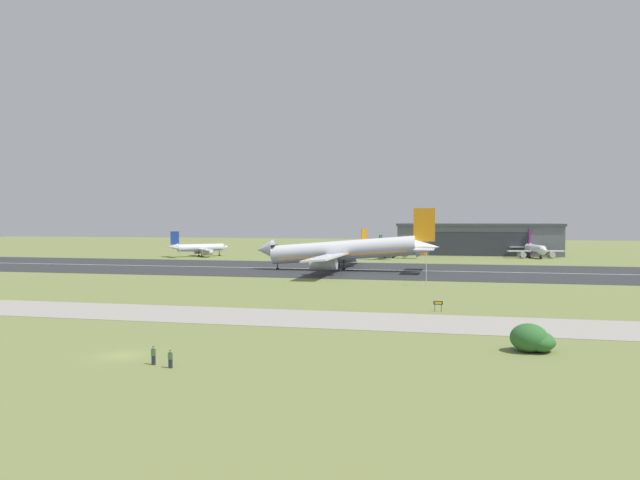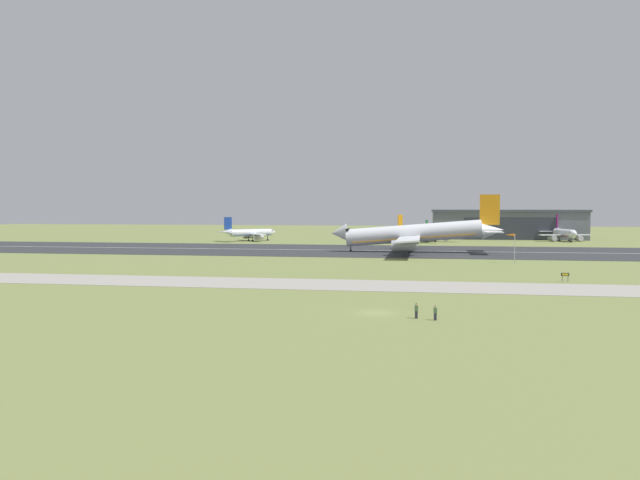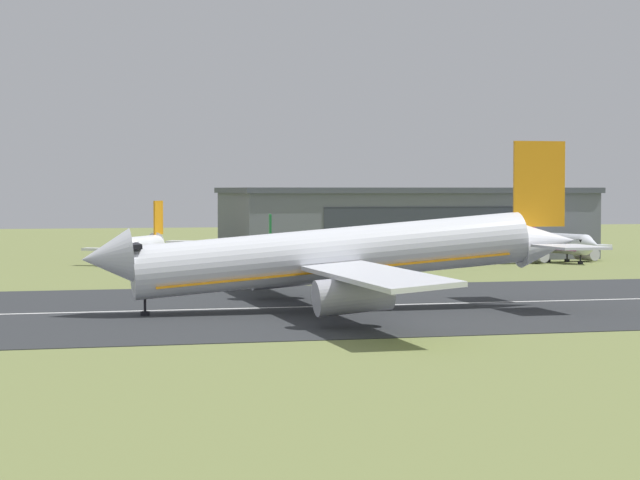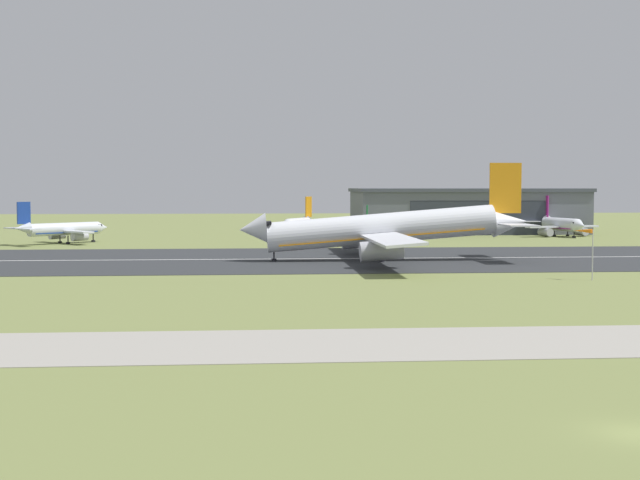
# 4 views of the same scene
# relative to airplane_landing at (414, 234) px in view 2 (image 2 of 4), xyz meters

# --- Properties ---
(ground_plane) EXTENTS (611.24, 611.24, 0.00)m
(ground_plane) POSITION_rel_airplane_landing_xyz_m (-2.76, -49.25, -5.18)
(ground_plane) COLOR olive
(runway_strip) EXTENTS (371.24, 52.08, 0.06)m
(runway_strip) POSITION_rel_airplane_landing_xyz_m (-2.76, 4.44, -5.15)
(runway_strip) COLOR #2B2D30
(runway_strip) RESTS_ON ground_plane
(runway_centreline) EXTENTS (334.12, 0.70, 0.01)m
(runway_centreline) POSITION_rel_airplane_landing_xyz_m (-2.76, 4.44, -5.12)
(runway_centreline) COLOR silver
(runway_centreline) RESTS_ON runway_strip
(taxiway_road) EXTENTS (278.43, 14.42, 0.05)m
(taxiway_road) POSITION_rel_airplane_landing_xyz_m (-2.76, -76.78, -5.16)
(taxiway_road) COLOR gray
(taxiway_road) RESTS_ON ground_plane
(hangar_building) EXTENTS (59.80, 29.40, 11.73)m
(hangar_building) POSITION_rel_airplane_landing_xyz_m (35.60, 87.90, 0.70)
(hangar_building) COLOR slate
(hangar_building) RESTS_ON ground_plane
(airplane_landing) EXTENTS (48.29, 59.09, 16.19)m
(airplane_landing) POSITION_rel_airplane_landing_xyz_m (0.00, 0.00, 0.00)
(airplane_landing) COLOR silver
(airplane_landing) RESTS_ON ground_plane
(airplane_parked_west) EXTENTS (18.18, 17.90, 9.71)m
(airplane_parked_west) POSITION_rel_airplane_landing_xyz_m (-9.94, 73.30, -2.30)
(airplane_parked_west) COLOR silver
(airplane_parked_west) RESTS_ON ground_plane
(airplane_parked_centre) EXTENTS (19.39, 20.34, 9.96)m
(airplane_parked_centre) POSITION_rel_airplane_landing_xyz_m (54.24, 67.41, -2.31)
(airplane_parked_centre) COLOR silver
(airplane_parked_centre) RESTS_ON ground_plane
(airplane_parked_east) EXTENTS (20.65, 19.66, 9.09)m
(airplane_parked_east) POSITION_rel_airplane_landing_xyz_m (-61.74, 48.84, -2.13)
(airplane_parked_east) COLOR silver
(airplane_parked_east) RESTS_ON ground_plane
(airplane_parked_far_east) EXTENTS (21.97, 23.22, 8.24)m
(airplane_parked_far_east) POSITION_rel_airplane_landing_xyz_m (5.15, 55.55, -2.68)
(airplane_parked_far_east) COLOR silver
(airplane_parked_far_east) RESTS_ON ground_plane
(windsock_pole) EXTENTS (2.18, 2.15, 6.75)m
(windsock_pole) POSITION_rel_airplane_landing_xyz_m (22.01, -31.35, 0.87)
(windsock_pole) COLOR #B7B7BC
(windsock_pole) RESTS_ON ground_plane
(runway_sign) EXTENTS (1.32, 0.13, 1.51)m
(runway_sign) POSITION_rel_airplane_landing_xyz_m (26.55, -66.22, -4.07)
(runway_sign) COLOR #4C4C51
(runway_sign) RESTS_ON ground_plane
(spectator_left) EXTENTS (0.40, 0.24, 1.74)m
(spectator_left) POSITION_rel_airplane_landing_xyz_m (2.15, -105.82, -4.27)
(spectator_left) COLOR #282B38
(spectator_left) RESTS_ON ground_plane
(spectator_right) EXTENTS (0.40, 0.24, 1.66)m
(spectator_right) POSITION_rel_airplane_landing_xyz_m (4.25, -106.63, -4.32)
(spectator_right) COLOR #282B38
(spectator_right) RESTS_ON ground_plane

